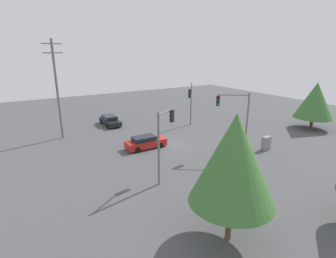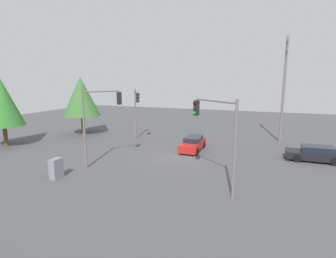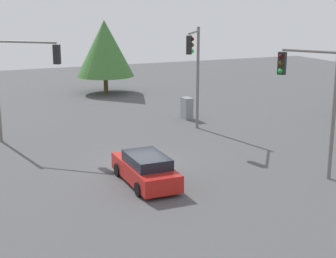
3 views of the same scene
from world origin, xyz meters
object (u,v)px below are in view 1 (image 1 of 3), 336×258
Objects in this scene: traffic_signal_cross at (236,113)px; traffic_signal_main at (191,98)px; electrical_cabinet at (266,143)px; traffic_signal_aux at (164,133)px; sedan_dark at (110,120)px; sedan_red at (145,142)px.

traffic_signal_main is at bearing -62.73° from traffic_signal_cross.
traffic_signal_cross is at bearing -18.90° from electrical_cabinet.
electrical_cabinet is at bearing -33.13° from traffic_signal_aux.
traffic_signal_cross is at bearing 30.74° from traffic_signal_main.
traffic_signal_cross is at bearing 113.71° from sedan_dark.
electrical_cabinet is at bearing 56.50° from sedan_red.
sedan_red is at bearing -3.07° from traffic_signal_cross.
traffic_signal_cross is at bearing 50.55° from sedan_red.
sedan_red is at bearing -33.50° from electrical_cabinet.
sedan_dark is 3.15× the size of electrical_cabinet.
electrical_cabinet reaches higher than sedan_dark.
traffic_signal_aux reaches higher than sedan_red.
traffic_signal_main is 1.00× the size of traffic_signal_aux.
sedan_dark is 0.72× the size of traffic_signal_cross.
electrical_cabinet is (-11.12, 7.36, 0.07)m from sedan_red.
traffic_signal_main is at bearing -79.41° from electrical_cabinet.
sedan_dark is at bearing -88.31° from traffic_signal_main.
sedan_dark is (0.19, -11.17, -0.01)m from sedan_red.
traffic_signal_cross is at bearing -25.24° from traffic_signal_aux.
sedan_red is at bearing -26.45° from traffic_signal_main.
sedan_red is at bearing 90.96° from sedan_dark.
traffic_signal_aux is (9.33, 1.34, -0.29)m from traffic_signal_cross.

